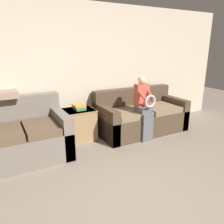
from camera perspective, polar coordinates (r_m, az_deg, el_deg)
name	(u,v)px	position (r m, az deg, el deg)	size (l,w,h in m)	color
wall_back	(70,72)	(4.31, -10.87, 10.21)	(7.59, 0.06, 2.55)	beige
couch_main	(140,116)	(4.67, 7.39, -1.15)	(1.86, 0.90, 0.88)	#473828
couch_side	(23,137)	(3.83, -22.12, -6.16)	(1.37, 1.00, 0.95)	#70665B
child_left_seated	(144,106)	(4.17, 8.35, 1.65)	(0.28, 0.37, 1.22)	#56565B
side_shelf	(80,124)	(4.25, -8.49, -3.15)	(0.57, 0.51, 0.60)	#9E7A51
book_stack	(79,107)	(4.15, -8.57, 1.31)	(0.21, 0.26, 0.10)	#3D8451
throw_pillow	(2,94)	(3.97, -26.75, 4.17)	(0.46, 0.46, 0.10)	gray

